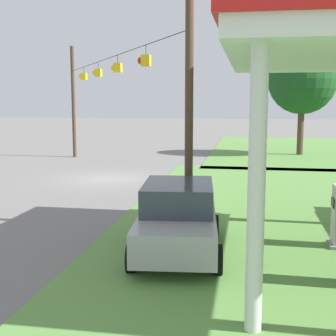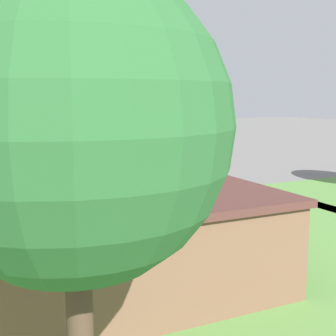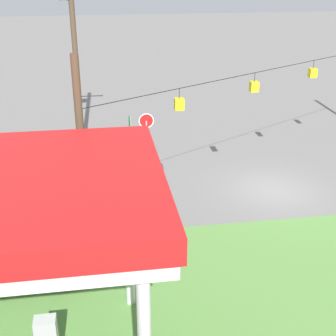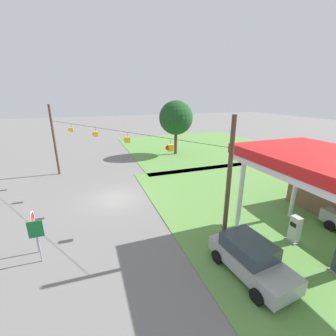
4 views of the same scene
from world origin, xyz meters
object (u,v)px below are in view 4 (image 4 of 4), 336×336
at_px(car_at_pumps_front, 250,257).
at_px(tree_west_verge, 176,118).
at_px(gas_station_canopy, 334,168).
at_px(fuel_pump_near, 295,230).
at_px(stop_sign_roadside, 33,223).
at_px(route_sign, 36,233).

bearing_deg(car_at_pumps_front, tree_west_verge, 161.35).
bearing_deg(gas_station_canopy, fuel_pump_near, -179.93).
xyz_separation_m(fuel_pump_near, stop_sign_roadside, (-4.08, -13.96, 1.03)).
relative_size(fuel_pump_near, car_at_pumps_front, 0.37).
distance_m(gas_station_canopy, car_at_pumps_front, 5.81).
bearing_deg(gas_station_canopy, route_sign, -108.26).
height_order(route_sign, tree_west_verge, tree_west_verge).
height_order(fuel_pump_near, stop_sign_roadside, stop_sign_roadside).
height_order(gas_station_canopy, tree_west_verge, tree_west_verge).
distance_m(car_at_pumps_front, route_sign, 10.56).
bearing_deg(fuel_pump_near, stop_sign_roadside, -106.30).
bearing_deg(car_at_pumps_front, gas_station_canopy, 81.59).
relative_size(car_at_pumps_front, tree_west_verge, 0.58).
bearing_deg(route_sign, fuel_pump_near, 76.88).
relative_size(car_at_pumps_front, route_sign, 1.86).
bearing_deg(fuel_pump_near, car_at_pumps_front, -74.55).
bearing_deg(gas_station_canopy, stop_sign_roadside, -111.18).
height_order(fuel_pump_near, car_at_pumps_front, car_at_pumps_front).
relative_size(gas_station_canopy, tree_west_verge, 1.13).
bearing_deg(tree_west_verge, fuel_pump_near, -3.15).
height_order(stop_sign_roadside, route_sign, stop_sign_roadside).
relative_size(car_at_pumps_front, stop_sign_roadside, 1.78).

